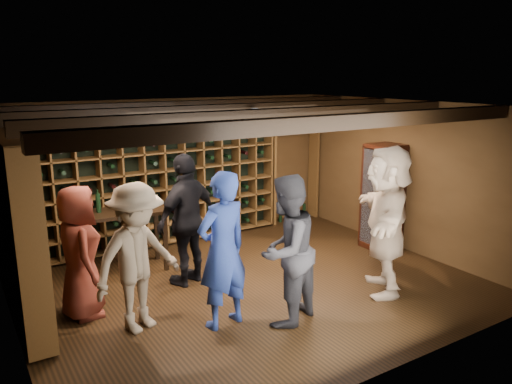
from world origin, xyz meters
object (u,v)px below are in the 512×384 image
man_grey_suit (286,250)px  display_cabinet (382,199)px  guest_woman_black (188,220)px  guest_beige (387,220)px  guest_red_floral (80,252)px  man_blue_shirt (223,250)px  tasting_table (122,218)px  guest_khaki (137,258)px

man_grey_suit → display_cabinet: bearing=-179.0°
guest_woman_black → guest_beige: (2.15, -1.66, 0.07)m
guest_red_floral → guest_woman_black: guest_woman_black is taller
man_blue_shirt → man_grey_suit: man_blue_shirt is taller
tasting_table → man_blue_shirt: bearing=-71.7°
man_grey_suit → guest_khaki: 1.71m
display_cabinet → guest_beige: guest_beige is taller
guest_beige → tasting_table: size_ratio=1.54×
guest_red_floral → guest_khaki: (0.48, -0.68, 0.05)m
guest_khaki → tasting_table: size_ratio=1.33×
man_grey_suit → guest_khaki: (-1.53, 0.76, -0.03)m
guest_khaki → tasting_table: (0.39, 1.83, -0.05)m
man_grey_suit → guest_red_floral: bearing=-58.6°
display_cabinet → guest_khaki: 4.48m
man_grey_suit → man_blue_shirt: bearing=-48.6°
guest_red_floral → tasting_table: (0.87, 1.15, 0.00)m
guest_red_floral → guest_khaki: 0.84m
man_grey_suit → guest_woman_black: size_ratio=0.97×
display_cabinet → guest_khaki: display_cabinet is taller
man_blue_shirt → guest_red_floral: size_ratio=1.14×
man_grey_suit → tasting_table: size_ratio=1.38×
guest_beige → man_blue_shirt: bearing=-59.3°
guest_khaki → tasting_table: bearing=59.3°
man_blue_shirt → guest_khaki: (-0.87, 0.44, -0.06)m
man_grey_suit → tasting_table: (-1.14, 2.59, -0.08)m
man_grey_suit → guest_woman_black: bearing=-96.5°
guest_beige → tasting_table: bearing=-94.3°
guest_beige → man_grey_suit: bearing=-51.3°
display_cabinet → guest_khaki: (-4.45, -0.53, 0.02)m
tasting_table → guest_red_floral: bearing=-120.8°
man_grey_suit → guest_beige: 1.66m
display_cabinet → man_grey_suit: bearing=-156.1°
man_grey_suit → tasting_table: 2.83m
man_blue_shirt → guest_beige: 2.34m
display_cabinet → guest_beige: bearing=-134.5°
man_blue_shirt → guest_red_floral: 1.76m
guest_khaki → guest_beige: 3.28m
display_cabinet → guest_red_floral: (-4.93, 0.15, -0.04)m
guest_beige → tasting_table: 3.81m
display_cabinet → man_grey_suit: 3.19m
guest_red_floral → man_blue_shirt: bearing=-127.4°
man_blue_shirt → guest_khaki: 0.97m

